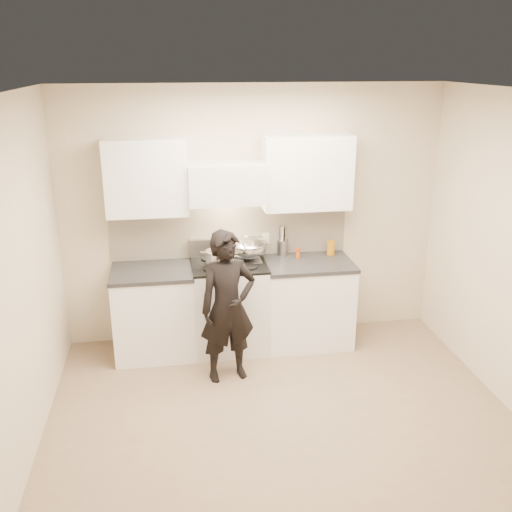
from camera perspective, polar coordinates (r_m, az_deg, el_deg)
The scene contains 11 objects.
ground_plane at distance 5.05m, azimuth 2.82°, elevation -16.30°, with size 4.00×4.00×0.00m, color #846D57.
room_shell at distance 4.66m, azimuth 1.54°, elevation 2.59°, with size 4.04×3.54×2.70m.
stove at distance 6.00m, azimuth -2.64°, elevation -4.96°, with size 0.76×0.65×0.96m.
counter_right at distance 6.14m, azimuth 5.11°, elevation -4.58°, with size 0.92×0.67×0.92m.
counter_left at distance 5.98m, azimuth -10.12°, elevation -5.48°, with size 0.82×0.67×0.92m.
wok at distance 5.89m, azimuth -0.91°, elevation 0.85°, with size 0.42×0.52×0.34m.
stock_pot at distance 5.64m, azimuth -3.72°, elevation -0.31°, with size 0.37×0.33×0.18m.
utensil_crock at distance 6.11m, azimuth 2.68°, elevation 0.98°, with size 0.12×0.12×0.32m.
spice_jar at distance 6.04m, azimuth 4.23°, elevation 0.27°, with size 0.05×0.05×0.10m.
oil_glass at distance 6.18m, azimuth 7.51°, elevation 0.82°, with size 0.09×0.09×0.15m.
person at distance 5.33m, azimuth -2.85°, elevation -5.11°, with size 0.54×0.35×1.47m, color black.
Camera 1 is at (-0.86, -4.02, 2.93)m, focal length 40.00 mm.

